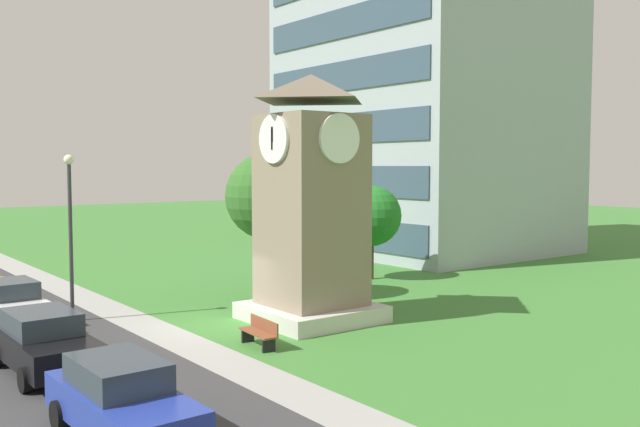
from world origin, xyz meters
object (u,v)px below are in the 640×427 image
at_px(parked_car_blue, 121,400).
at_px(tree_by_building, 269,197).
at_px(tree_streetside, 371,216).
at_px(park_bench, 260,332).
at_px(street_lamp, 70,219).
at_px(parked_car_black, 44,342).
at_px(clock_tower, 311,213).
at_px(parked_car_white, 10,305).

bearing_deg(parked_car_blue, tree_by_building, 135.39).
bearing_deg(tree_streetside, parked_car_blue, -55.32).
bearing_deg(park_bench, parked_car_blue, -53.88).
xyz_separation_m(park_bench, parked_car_blue, (4.59, -6.29, 0.40)).
xyz_separation_m(street_lamp, parked_car_black, (5.97, -2.68, -2.91)).
distance_m(clock_tower, park_bench, 5.38).
height_order(clock_tower, parked_car_black, clock_tower).
distance_m(street_lamp, parked_car_blue, 12.53).
distance_m(clock_tower, parked_car_blue, 12.26).
xyz_separation_m(parked_car_white, parked_car_blue, (11.88, -0.65, 0.00)).
relative_size(clock_tower, parked_car_blue, 1.94).
bearing_deg(clock_tower, tree_by_building, 167.47).
xyz_separation_m(street_lamp, tree_streetside, (-0.46, 15.03, -0.58)).
bearing_deg(tree_streetside, clock_tower, -54.47).
height_order(tree_by_building, tree_streetside, tree_by_building).
height_order(park_bench, street_lamp, street_lamp).
xyz_separation_m(park_bench, street_lamp, (-7.27, -3.52, 3.31)).
bearing_deg(parked_car_white, park_bench, 37.74).
bearing_deg(park_bench, tree_by_building, 144.67).
relative_size(street_lamp, parked_car_black, 1.32).
relative_size(park_bench, tree_streetside, 0.39).
xyz_separation_m(tree_by_building, tree_streetside, (-1.39, 7.02, -1.19)).
bearing_deg(parked_car_black, street_lamp, 155.87).
xyz_separation_m(tree_streetside, parked_car_white, (0.44, -17.16, -2.33)).
distance_m(tree_by_building, parked_car_blue, 15.76).
height_order(park_bench, parked_car_blue, parked_car_blue).
distance_m(parked_car_white, parked_car_blue, 11.90).
bearing_deg(clock_tower, parked_car_white, -119.79).
height_order(clock_tower, park_bench, clock_tower).
height_order(parked_car_black, parked_car_blue, same).
relative_size(street_lamp, tree_by_building, 0.98).
bearing_deg(parked_car_white, street_lamp, 89.51).
distance_m(park_bench, parked_car_black, 6.34).
height_order(tree_by_building, parked_car_black, tree_by_building).
bearing_deg(parked_car_blue, parked_car_black, 179.04).
distance_m(parked_car_white, parked_car_black, 6.02).
bearing_deg(street_lamp, parked_car_white, -90.49).
bearing_deg(parked_car_blue, parked_car_white, 176.87).
bearing_deg(parked_car_white, parked_car_black, -5.26).
bearing_deg(parked_car_black, parked_car_white, 174.74).
bearing_deg(park_bench, clock_tower, 119.90).
xyz_separation_m(clock_tower, park_bench, (2.03, -3.54, -3.51)).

